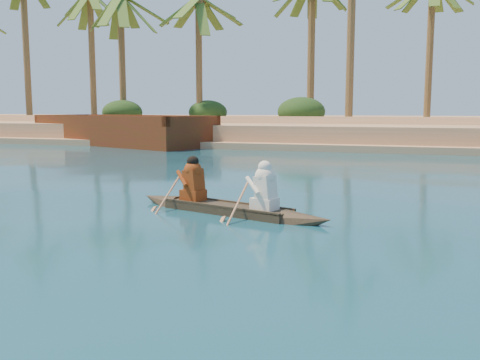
% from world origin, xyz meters
% --- Properties ---
extents(sandy_embankment, '(150.00, 51.00, 1.50)m').
position_xyz_m(sandy_embankment, '(0.00, 46.89, 0.53)').
color(sandy_embankment, tan).
rests_on(sandy_embankment, ground).
extents(palm_grove, '(110.00, 14.00, 16.00)m').
position_xyz_m(palm_grove, '(0.00, 35.00, 8.00)').
color(palm_grove, '#3C6322').
rests_on(palm_grove, ground).
extents(shrub_cluster, '(100.00, 6.00, 2.40)m').
position_xyz_m(shrub_cluster, '(0.00, 31.50, 1.20)').
color(shrub_cluster, '#193312').
rests_on(shrub_cluster, ground).
extents(canoe, '(4.98, 2.10, 1.38)m').
position_xyz_m(canoe, '(5.79, 4.80, 0.27)').
color(canoe, '#3B3120').
rests_on(canoe, ground).
extents(barge_mid, '(13.77, 8.73, 2.18)m').
position_xyz_m(barge_mid, '(-8.33, 23.93, 0.76)').
color(barge_mid, '#5C1F13').
rests_on(barge_mid, ground).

